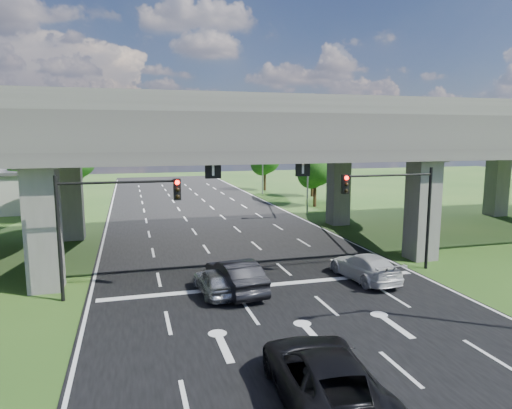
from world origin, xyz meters
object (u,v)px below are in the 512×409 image
car_silver (215,281)px  car_trailing (324,376)px  car_dark (235,276)px  car_white (365,267)px  signal_right (397,200)px  signal_left (107,212)px  streetlight_beyond (260,150)px  streetlight_far (304,155)px

car_silver → car_trailing: (1.35, -9.98, 0.16)m
car_dark → car_white: bearing=173.0°
car_silver → car_white: size_ratio=0.80×
signal_right → car_trailing: size_ratio=1.00×
signal_right → signal_left: size_ratio=1.00×
signal_right → car_white: signal_right is taller
signal_right → car_dark: signal_right is taller
signal_left → streetlight_beyond: streetlight_beyond is taller
signal_right → car_silver: signal_right is taller
streetlight_beyond → car_dark: (-11.90, -37.00, -5.00)m
streetlight_far → car_white: (-4.70, -21.00, -5.11)m
streetlight_beyond → car_silver: bearing=-109.2°
signal_left → car_white: (13.22, -0.94, -3.45)m
car_dark → car_trailing: 10.13m
car_white → signal_right: bearing=-164.0°
signal_left → signal_right: bearing=0.0°
signal_right → car_trailing: bearing=-130.1°
car_silver → car_dark: 1.07m
car_silver → car_trailing: bearing=93.1°
streetlight_beyond → car_dark: bearing=-107.8°
signal_left → car_white: 13.69m
signal_right → streetlight_beyond: size_ratio=0.60×
signal_right → car_silver: bearing=-174.2°
car_dark → streetlight_beyond: bearing=-114.8°
streetlight_beyond → car_white: bearing=-97.2°
signal_right → car_silver: size_ratio=1.53×
car_dark → signal_left: bearing=-15.9°
streetlight_beyond → car_trailing: size_ratio=1.67×
car_trailing → car_silver: bearing=-77.7°
car_white → car_trailing: 12.25m
signal_right → streetlight_beyond: bearing=86.4°
streetlight_far → streetlight_beyond: bearing=90.0°
streetlight_beyond → car_trailing: streetlight_beyond is taller
signal_left → car_trailing: 13.17m
streetlight_beyond → car_dark: 39.19m
streetlight_beyond → car_white: size_ratio=2.04×
streetlight_beyond → signal_right: bearing=-93.6°
signal_right → car_dark: 10.23m
streetlight_far → car_white: bearing=-102.6°
streetlight_far → car_silver: size_ratio=2.56×
signal_left → car_silver: size_ratio=1.53×
signal_right → car_trailing: (-9.32, -11.07, -3.33)m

